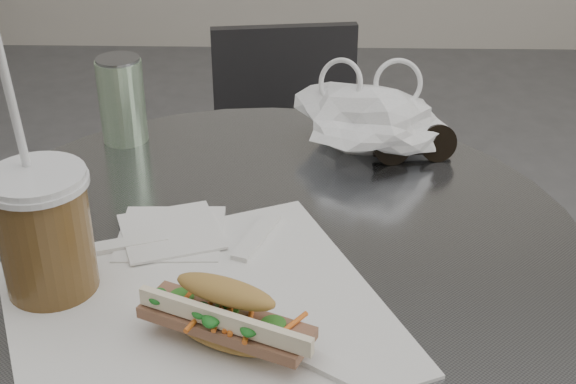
{
  "coord_description": "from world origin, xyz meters",
  "views": [
    {
      "loc": [
        0.05,
        -0.58,
        1.24
      ],
      "look_at": [
        0.03,
        0.22,
        0.79
      ],
      "focal_mm": 50.0,
      "sensor_mm": 36.0,
      "label": 1
    }
  ],
  "objects_px": {
    "banh_mi": "(226,316)",
    "sunglasses": "(415,147)",
    "iced_coffee": "(45,231)",
    "chair_far": "(292,229)",
    "drink_can": "(122,100)"
  },
  "relations": [
    {
      "from": "banh_mi",
      "to": "sunglasses",
      "type": "xyz_separation_m",
      "value": [
        0.22,
        0.39,
        -0.02
      ]
    },
    {
      "from": "banh_mi",
      "to": "iced_coffee",
      "type": "height_order",
      "value": "iced_coffee"
    },
    {
      "from": "chair_far",
      "to": "drink_can",
      "type": "xyz_separation_m",
      "value": [
        -0.23,
        -0.42,
        0.47
      ]
    },
    {
      "from": "sunglasses",
      "to": "drink_can",
      "type": "distance_m",
      "value": 0.41
    },
    {
      "from": "banh_mi",
      "to": "drink_can",
      "type": "bearing_deg",
      "value": 137.06
    },
    {
      "from": "banh_mi",
      "to": "chair_far",
      "type": "bearing_deg",
      "value": 111.51
    },
    {
      "from": "iced_coffee",
      "to": "drink_can",
      "type": "xyz_separation_m",
      "value": [
        0.0,
        0.36,
        -0.01
      ]
    },
    {
      "from": "banh_mi",
      "to": "sunglasses",
      "type": "height_order",
      "value": "banh_mi"
    },
    {
      "from": "chair_far",
      "to": "banh_mi",
      "type": "distance_m",
      "value": 0.98
    },
    {
      "from": "sunglasses",
      "to": "drink_can",
      "type": "bearing_deg",
      "value": 161.55
    },
    {
      "from": "chair_far",
      "to": "banh_mi",
      "type": "xyz_separation_m",
      "value": [
        -0.05,
        -0.87,
        0.45
      ]
    },
    {
      "from": "sunglasses",
      "to": "drink_can",
      "type": "xyz_separation_m",
      "value": [
        -0.41,
        0.06,
        0.04
      ]
    },
    {
      "from": "banh_mi",
      "to": "iced_coffee",
      "type": "bearing_deg",
      "value": 179.81
    },
    {
      "from": "chair_far",
      "to": "drink_can",
      "type": "relative_size",
      "value": 5.93
    },
    {
      "from": "iced_coffee",
      "to": "sunglasses",
      "type": "xyz_separation_m",
      "value": [
        0.41,
        0.31,
        -0.05
      ]
    }
  ]
}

